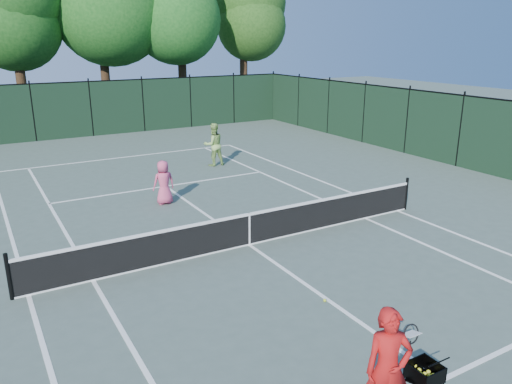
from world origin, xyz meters
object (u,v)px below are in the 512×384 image
coach (388,369)px  player_green (214,145)px  player_pink (164,182)px  ball_hopper (425,373)px  loose_ball_midcourt (325,300)px

coach → player_green: bearing=98.2°
player_pink → player_green: bearing=-133.3°
coach → ball_hopper: coach is taller
coach → player_green: (4.47, 15.00, 0.00)m
player_green → ball_hopper: bearing=77.6°
player_pink → loose_ball_midcourt: bearing=94.6°
coach → loose_ball_midcourt: coach is taller
ball_hopper → loose_ball_midcourt: ball_hopper is taller
ball_hopper → player_green: bearing=53.5°
player_green → loose_ball_midcourt: size_ratio=27.14×
player_pink → loose_ball_midcourt: 7.96m
coach → player_green: 15.66m
coach → player_green: size_ratio=0.99×
player_green → ball_hopper: size_ratio=2.26×
player_pink → loose_ball_midcourt: player_pink is taller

